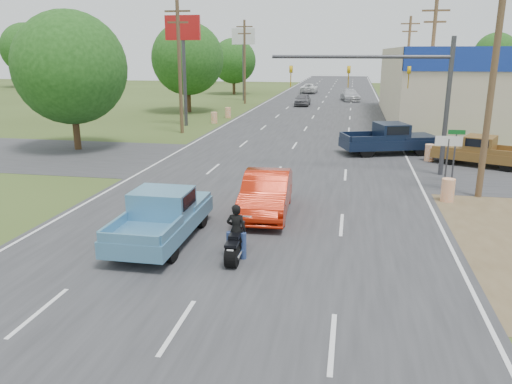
% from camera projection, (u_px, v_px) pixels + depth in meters
% --- Properties ---
extents(ground, '(200.00, 200.00, 0.00)m').
position_uv_depth(ground, '(178.00, 327.00, 11.70)').
color(ground, '#37441B').
rests_on(ground, ground).
extents(main_road, '(15.00, 180.00, 0.02)m').
position_uv_depth(main_road, '(313.00, 117.00, 49.52)').
color(main_road, '#2D2D30').
rests_on(main_road, ground).
extents(cross_road, '(120.00, 10.00, 0.02)m').
position_uv_depth(cross_road, '(283.00, 164.00, 28.72)').
color(cross_road, '#2D2D30').
rests_on(cross_road, ground).
extents(utility_pole_1, '(2.00, 0.28, 10.00)m').
position_uv_depth(utility_pole_1, '(493.00, 75.00, 20.84)').
color(utility_pole_1, '#4C3823').
rests_on(utility_pole_1, ground).
extents(utility_pole_2, '(2.00, 0.28, 10.00)m').
position_uv_depth(utility_pole_2, '(431.00, 65.00, 37.86)').
color(utility_pole_2, '#4C3823').
rests_on(utility_pole_2, ground).
extents(utility_pole_3, '(2.00, 0.28, 10.00)m').
position_uv_depth(utility_pole_3, '(407.00, 61.00, 54.88)').
color(utility_pole_3, '#4C3823').
rests_on(utility_pole_3, ground).
extents(utility_pole_5, '(2.00, 0.28, 10.00)m').
position_uv_depth(utility_pole_5, '(180.00, 64.00, 38.46)').
color(utility_pole_5, '#4C3823').
rests_on(utility_pole_5, ground).
extents(utility_pole_6, '(2.00, 0.28, 10.00)m').
position_uv_depth(utility_pole_6, '(245.00, 60.00, 61.15)').
color(utility_pole_6, '#4C3823').
rests_on(utility_pole_6, ground).
extents(tree_0, '(7.14, 7.14, 8.84)m').
position_uv_depth(tree_0, '(70.00, 68.00, 31.72)').
color(tree_0, '#422D19').
rests_on(tree_0, ground).
extents(tree_1, '(7.56, 7.56, 9.36)m').
position_uv_depth(tree_1, '(187.00, 59.00, 52.35)').
color(tree_1, '#422D19').
rests_on(tree_1, ground).
extents(tree_2, '(6.72, 6.72, 8.32)m').
position_uv_depth(tree_2, '(234.00, 61.00, 75.34)').
color(tree_2, '#422D19').
rests_on(tree_2, ground).
extents(tree_4, '(9.24, 9.24, 11.44)m').
position_uv_depth(tree_4, '(27.00, 49.00, 90.73)').
color(tree_4, '#422D19').
rests_on(tree_4, ground).
extents(tree_5, '(7.98, 7.98, 9.88)m').
position_uv_depth(tree_5, '(496.00, 54.00, 94.51)').
color(tree_5, '#422D19').
rests_on(tree_5, ground).
extents(tree_6, '(8.82, 8.82, 10.92)m').
position_uv_depth(tree_6, '(192.00, 51.00, 105.21)').
color(tree_6, '#422D19').
rests_on(tree_6, ground).
extents(barrel_0, '(0.56, 0.56, 1.00)m').
position_uv_depth(barrel_0, '(448.00, 190.00, 21.47)').
color(barrel_0, orange).
rests_on(barrel_0, ground).
extents(barrel_1, '(0.56, 0.56, 1.00)m').
position_uv_depth(barrel_1, '(430.00, 153.00, 29.43)').
color(barrel_1, orange).
rests_on(barrel_1, ground).
extents(barrel_2, '(0.56, 0.56, 1.00)m').
position_uv_depth(barrel_2, '(214.00, 118.00, 45.25)').
color(barrel_2, orange).
rests_on(barrel_2, ground).
extents(barrel_3, '(0.56, 0.56, 1.00)m').
position_uv_depth(barrel_3, '(228.00, 113.00, 48.98)').
color(barrel_3, orange).
rests_on(barrel_3, ground).
extents(pole_sign_left_near, '(3.00, 0.35, 9.20)m').
position_uv_depth(pole_sign_left_near, '(183.00, 41.00, 41.92)').
color(pole_sign_left_near, '#3F3F44').
rests_on(pole_sign_left_near, ground).
extents(pole_sign_left_far, '(3.00, 0.35, 9.20)m').
position_uv_depth(pole_sign_left_far, '(243.00, 45.00, 64.62)').
color(pole_sign_left_far, '#3F3F44').
rests_on(pole_sign_left_far, ground).
extents(lane_sign, '(1.20, 0.08, 2.52)m').
position_uv_depth(lane_sign, '(448.00, 150.00, 22.94)').
color(lane_sign, '#3F3F44').
rests_on(lane_sign, ground).
extents(street_name_sign, '(0.80, 0.08, 2.61)m').
position_uv_depth(street_name_sign, '(455.00, 150.00, 24.33)').
color(street_name_sign, '#3F3F44').
rests_on(street_name_sign, ground).
extents(signal_mast, '(9.12, 0.40, 7.00)m').
position_uv_depth(signal_mast, '(394.00, 81.00, 25.42)').
color(signal_mast, '#3F3F44').
rests_on(signal_mast, ground).
extents(red_convertible, '(2.06, 5.15, 1.67)m').
position_uv_depth(red_convertible, '(266.00, 194.00, 19.70)').
color(red_convertible, '#AF1C08').
rests_on(red_convertible, ground).
extents(motorcycle, '(0.71, 2.30, 1.17)m').
position_uv_depth(motorcycle, '(236.00, 244.00, 15.41)').
color(motorcycle, black).
rests_on(motorcycle, ground).
extents(rider, '(0.62, 0.42, 1.68)m').
position_uv_depth(rider, '(236.00, 233.00, 15.38)').
color(rider, black).
rests_on(rider, ground).
extents(blue_pickup, '(2.09, 5.38, 1.78)m').
position_uv_depth(blue_pickup, '(163.00, 215.00, 16.93)').
color(blue_pickup, black).
rests_on(blue_pickup, ground).
extents(navy_pickup, '(6.28, 4.02, 1.95)m').
position_uv_depth(navy_pickup, '(391.00, 138.00, 31.42)').
color(navy_pickup, black).
rests_on(navy_pickup, ground).
extents(brown_pickup, '(5.43, 3.85, 1.68)m').
position_uv_depth(brown_pickup, '(479.00, 151.00, 28.23)').
color(brown_pickup, black).
rests_on(brown_pickup, ground).
extents(distant_car_grey, '(1.75, 4.30, 1.46)m').
position_uv_depth(distant_car_grey, '(303.00, 100.00, 59.93)').
color(distant_car_grey, '#5D5C61').
rests_on(distant_car_grey, ground).
extents(distant_car_silver, '(2.89, 5.41, 1.49)m').
position_uv_depth(distant_car_silver, '(350.00, 95.00, 65.92)').
color(distant_car_silver, silver).
rests_on(distant_car_silver, ground).
extents(distant_car_white, '(2.56, 5.34, 1.47)m').
position_uv_depth(distant_car_white, '(309.00, 88.00, 78.37)').
color(distant_car_white, silver).
rests_on(distant_car_white, ground).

